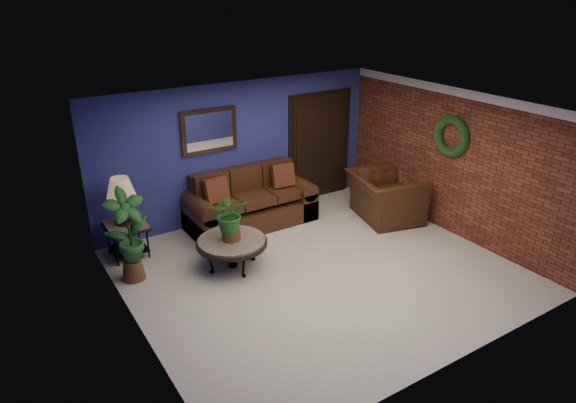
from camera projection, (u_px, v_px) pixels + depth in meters
floor at (319, 271)px, 7.84m from camera, size 5.50×5.50×0.00m
wall_back at (240, 151)px, 9.29m from camera, size 5.50×0.04×2.50m
wall_left at (130, 244)px, 5.99m from camera, size 0.04×5.00×2.50m
wall_right_brick at (453, 162)px, 8.70m from camera, size 0.04×5.00×2.50m
ceiling at (324, 109)px, 6.85m from camera, size 5.50×5.00×0.02m
crown_molding at (461, 93)px, 8.22m from camera, size 0.03×5.00×0.14m
wall_mirror at (209, 131)px, 8.77m from camera, size 1.02×0.06×0.77m
closet_door at (320, 147)px, 10.20m from camera, size 1.44×0.06×2.18m
wreath at (451, 136)px, 8.53m from camera, size 0.16×0.72×0.72m
sofa at (249, 206)px, 9.29m from camera, size 2.29×0.99×1.03m
coffee_table at (232, 243)px, 7.81m from camera, size 1.09×1.09×0.47m
end_table at (126, 231)px, 8.12m from camera, size 0.62×0.62×0.57m
table_lamp at (121, 195)px, 7.88m from camera, size 0.44×0.44×0.74m
side_chair at (278, 189)px, 9.56m from camera, size 0.46×0.46×0.92m
armchair at (385, 197)px, 9.46m from camera, size 1.42×1.54×0.84m
coffee_plant at (230, 215)px, 7.62m from camera, size 0.67×0.63×0.75m
floor_plant at (364, 181)px, 10.19m from camera, size 0.40×0.34×0.81m
tall_plant at (128, 232)px, 7.34m from camera, size 0.69×0.53×1.43m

